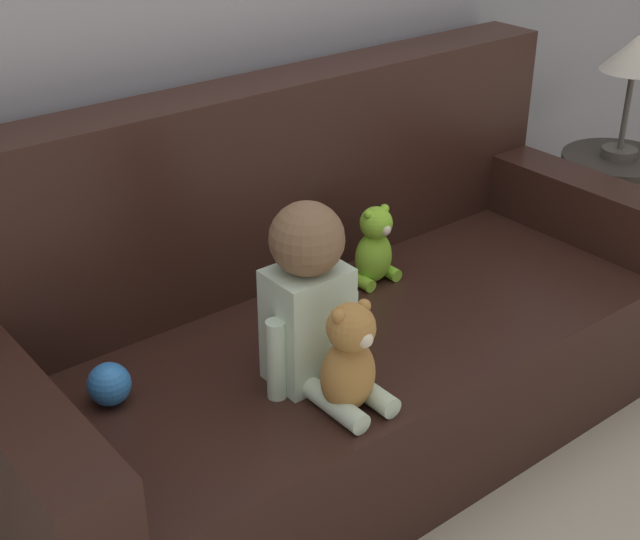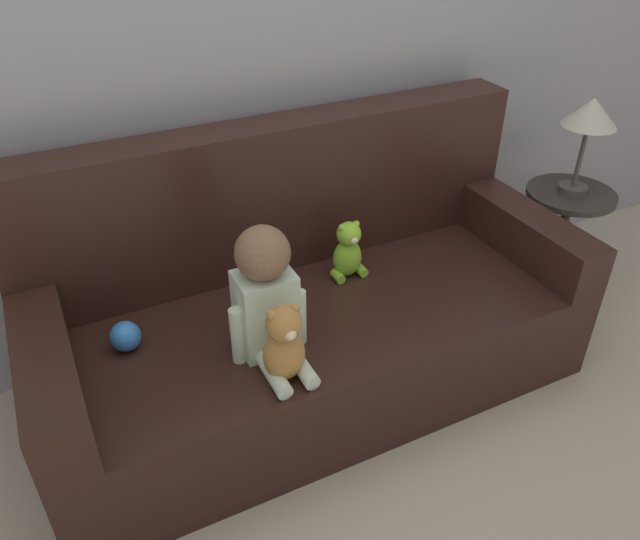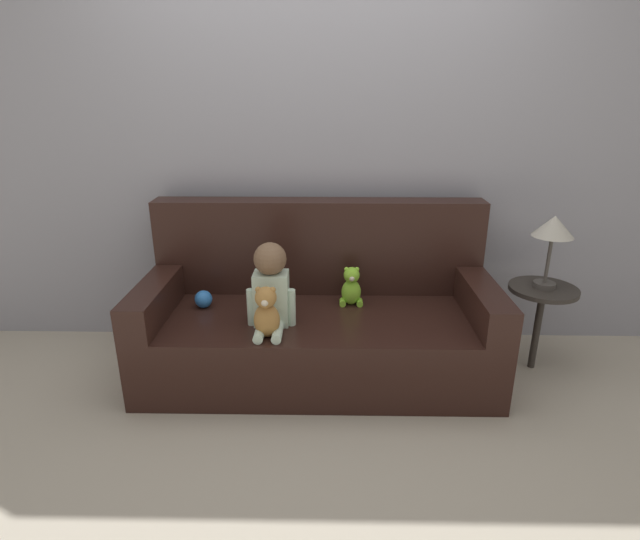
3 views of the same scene
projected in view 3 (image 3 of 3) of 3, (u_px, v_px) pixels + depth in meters
name	position (u px, v px, depth m)	size (l,w,h in m)	color
ground_plane	(318.00, 371.00, 2.94)	(12.00, 12.00, 0.00)	#B7AD99
wall_back	(319.00, 136.00, 2.97)	(8.00, 0.05, 2.60)	#93939E
couch	(318.00, 317.00, 2.90)	(1.95, 0.84, 0.95)	black
person_baby	(271.00, 287.00, 2.59)	(0.26, 0.33, 0.45)	silver
teddy_bear_brown	(266.00, 312.00, 2.48)	(0.13, 0.12, 0.27)	#AD7A3D
plush_toy_side	(351.00, 287.00, 2.87)	(0.14, 0.11, 0.23)	#8CD133
toy_ball	(203.00, 299.00, 2.85)	(0.10, 0.10, 0.10)	#337FDB
side_table	(548.00, 259.00, 2.75)	(0.38, 0.38, 0.93)	#332D28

